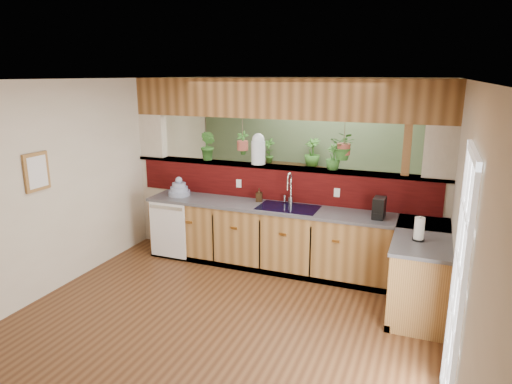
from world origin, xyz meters
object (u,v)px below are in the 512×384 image
at_px(coffee_maker, 379,209).
at_px(shelving_console, 294,193).
at_px(paper_towel, 419,229).
at_px(glass_jar, 258,149).
at_px(faucet, 290,187).
at_px(dish_stack, 179,190).
at_px(soap_dispenser, 259,195).

bearing_deg(coffee_maker, shelving_console, 130.61).
relative_size(paper_towel, glass_jar, 0.62).
distance_m(faucet, dish_stack, 1.69).
bearing_deg(coffee_maker, paper_towel, -49.87).
bearing_deg(faucet, glass_jar, 158.32).
bearing_deg(shelving_console, dish_stack, -93.42).
bearing_deg(coffee_maker, dish_stack, -178.39).
xyz_separation_m(soap_dispenser, coffee_maker, (1.68, -0.17, 0.03)).
relative_size(glass_jar, shelving_console, 0.28).
distance_m(soap_dispenser, paper_towel, 2.33).
distance_m(faucet, soap_dispenser, 0.47).
xyz_separation_m(coffee_maker, shelving_console, (-1.80, 2.31, -0.52)).
relative_size(dish_stack, soap_dispenser, 1.69).
bearing_deg(paper_towel, shelving_console, 127.88).
distance_m(coffee_maker, paper_towel, 0.82).
height_order(coffee_maker, shelving_console, coffee_maker).
distance_m(paper_towel, glass_jar, 2.58).
relative_size(dish_stack, coffee_maker, 1.22).
height_order(soap_dispenser, shelving_console, soap_dispenser).
bearing_deg(dish_stack, coffee_maker, -1.01).
bearing_deg(soap_dispenser, coffee_maker, -5.95).
bearing_deg(glass_jar, soap_dispenser, -65.79).
relative_size(faucet, dish_stack, 1.41).
relative_size(soap_dispenser, shelving_console, 0.12).
height_order(dish_stack, glass_jar, glass_jar).
distance_m(coffee_maker, glass_jar, 1.92).
xyz_separation_m(dish_stack, coffee_maker, (2.90, -0.05, 0.03)).
relative_size(dish_stack, shelving_console, 0.20).
bearing_deg(dish_stack, faucet, 4.73).
relative_size(faucet, paper_towel, 1.65).
height_order(dish_stack, shelving_console, dish_stack).
xyz_separation_m(faucet, soap_dispenser, (-0.44, -0.02, -0.15)).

